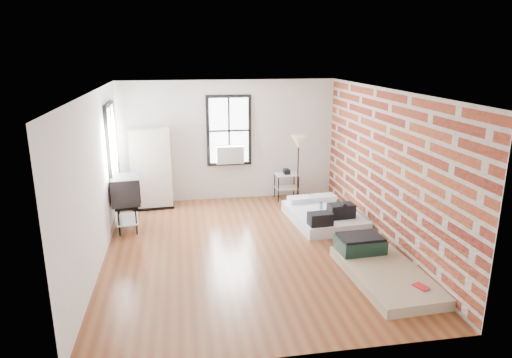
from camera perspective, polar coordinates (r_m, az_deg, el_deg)
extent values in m
plane|color=brown|center=(8.26, -0.94, -8.81)|extent=(6.00, 6.00, 0.00)
cube|color=silver|center=(10.68, -3.40, 4.78)|extent=(5.00, 0.01, 2.80)
cube|color=silver|center=(5.00, 4.21, -8.36)|extent=(5.00, 0.01, 2.80)
cube|color=silver|center=(7.83, -19.40, -0.23)|extent=(0.01, 6.00, 2.80)
cube|color=brown|center=(8.51, 15.90, 1.31)|extent=(0.02, 6.00, 2.80)
cube|color=white|center=(7.54, -1.04, 10.92)|extent=(5.00, 6.00, 0.01)
cube|color=white|center=(10.59, -3.40, 6.05)|extent=(0.90, 0.02, 1.50)
cube|color=black|center=(10.57, -6.04, 5.98)|extent=(0.07, 0.08, 1.64)
cube|color=black|center=(10.67, -0.80, 6.16)|extent=(0.07, 0.08, 1.64)
cube|color=black|center=(10.51, -3.48, 10.29)|extent=(0.90, 0.08, 0.07)
cube|color=black|center=(10.77, -3.34, 1.95)|extent=(0.90, 0.08, 0.07)
cube|color=black|center=(10.58, -3.39, 6.05)|extent=(0.04, 0.02, 1.50)
cube|color=black|center=(10.58, -3.39, 6.05)|extent=(0.90, 0.02, 0.04)
cube|color=silver|center=(10.58, -3.28, 3.12)|extent=(0.62, 0.30, 0.40)
cube|color=white|center=(9.49, -17.51, 4.20)|extent=(0.02, 0.90, 1.50)
cube|color=black|center=(9.03, -18.03, 3.58)|extent=(0.08, 0.07, 1.64)
cube|color=black|center=(9.97, -17.27, 4.75)|extent=(0.08, 0.07, 1.64)
cube|color=black|center=(9.38, -18.03, 8.89)|extent=(0.08, 0.90, 0.07)
cube|color=black|center=(9.68, -17.24, -0.36)|extent=(0.08, 0.90, 0.07)
cube|color=black|center=(9.49, -17.45, 4.21)|extent=(0.02, 0.04, 1.50)
cube|color=black|center=(9.49, -17.45, 4.21)|extent=(0.02, 0.90, 0.04)
cube|color=white|center=(9.59, 8.47, -4.65)|extent=(1.44, 1.86, 0.23)
cube|color=white|center=(10.05, 5.53, -2.56)|extent=(0.53, 0.37, 0.11)
cube|color=white|center=(10.24, 8.46, -2.30)|extent=(0.53, 0.37, 0.11)
cube|color=black|center=(9.22, 10.59, -3.92)|extent=(0.53, 0.34, 0.28)
cylinder|color=black|center=(9.17, 10.64, -2.99)|extent=(0.10, 0.33, 0.07)
cube|color=black|center=(8.78, 8.03, -4.96)|extent=(0.47, 0.31, 0.24)
cylinder|color=#A2BED0|center=(9.45, 8.11, -3.56)|extent=(0.06, 0.06, 0.20)
cylinder|color=#1B3BBF|center=(9.41, 8.14, -2.90)|extent=(0.03, 0.03, 0.03)
cube|color=tan|center=(7.51, 16.02, -11.46)|extent=(1.18, 2.10, 0.16)
cube|color=#152F26|center=(7.98, 12.88, -7.97)|extent=(0.78, 0.58, 0.24)
cube|color=black|center=(7.92, 12.94, -7.05)|extent=(0.73, 0.53, 0.04)
cube|color=#AA1B24|center=(7.12, 19.92, -12.53)|extent=(0.21, 0.25, 0.03)
cube|color=black|center=(10.66, -12.70, -3.24)|extent=(0.94, 0.58, 0.06)
cube|color=beige|center=(10.41, -12.99, 1.46)|extent=(0.90, 0.54, 1.75)
cylinder|color=black|center=(10.66, 2.82, -1.30)|extent=(0.02, 0.02, 0.61)
cylinder|color=black|center=(10.79, 5.33, -1.14)|extent=(0.02, 0.02, 0.61)
cylinder|color=black|center=(11.01, 2.33, -0.74)|extent=(0.02, 0.02, 0.61)
cylinder|color=black|center=(11.14, 4.77, -0.59)|extent=(0.02, 0.02, 0.61)
cube|color=silver|center=(10.82, 3.85, 0.61)|extent=(0.57, 0.46, 0.02)
cube|color=silver|center=(10.91, 3.81, -1.08)|extent=(0.55, 0.44, 0.02)
cube|color=black|center=(10.80, 3.85, 0.94)|extent=(0.14, 0.20, 0.11)
cylinder|color=black|center=(10.78, 5.17, -2.77)|extent=(0.23, 0.23, 0.03)
cylinder|color=black|center=(10.59, 5.26, 0.77)|extent=(0.03, 0.03, 1.36)
cone|color=tan|center=(10.42, 5.36, 4.62)|extent=(0.34, 0.34, 0.30)
cylinder|color=black|center=(9.11, -16.76, -5.30)|extent=(0.03, 0.03, 0.53)
cylinder|color=black|center=(9.10, -14.74, -5.15)|extent=(0.03, 0.03, 0.53)
cylinder|color=black|center=(9.71, -16.74, -3.97)|extent=(0.03, 0.03, 0.53)
cylinder|color=black|center=(9.70, -14.85, -3.83)|extent=(0.03, 0.03, 0.53)
cube|color=black|center=(9.32, -15.89, -3.00)|extent=(0.51, 0.81, 0.03)
cube|color=silver|center=(9.42, -15.75, -4.85)|extent=(0.49, 0.79, 0.02)
cube|color=black|center=(9.23, -16.03, -1.35)|extent=(0.60, 0.67, 0.53)
cube|color=black|center=(9.23, -14.37, -1.22)|extent=(0.08, 0.51, 0.43)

